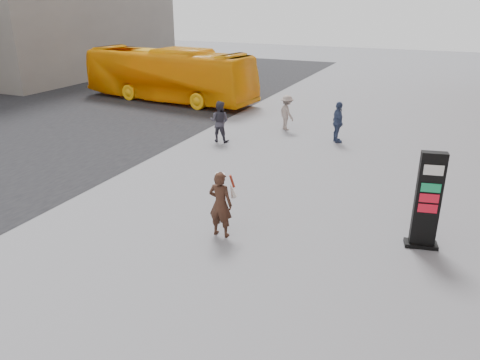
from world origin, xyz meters
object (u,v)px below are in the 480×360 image
at_px(info_pylon, 428,201).
at_px(woman, 221,203).
at_px(bus, 168,75).
at_px(pedestrian_b, 287,113).
at_px(pedestrian_c, 338,122).
at_px(pedestrian_a, 219,121).

distance_m(info_pylon, woman, 5.00).
bearing_deg(bus, pedestrian_b, -105.11).
bearing_deg(woman, pedestrian_b, -79.65).
relative_size(bus, pedestrian_c, 6.32).
bearing_deg(pedestrian_a, pedestrian_c, -161.28).
bearing_deg(pedestrian_b, pedestrian_a, 99.74).
xyz_separation_m(bus, pedestrian_c, (11.06, -4.46, -0.66)).
height_order(info_pylon, pedestrian_a, info_pylon).
height_order(info_pylon, woman, info_pylon).
relative_size(info_pylon, pedestrian_a, 1.41).
height_order(woman, pedestrian_c, woman).
bearing_deg(woman, bus, -52.95).
bearing_deg(info_pylon, pedestrian_a, 132.94).
xyz_separation_m(pedestrian_a, pedestrian_c, (4.58, 1.90, -0.00)).
xyz_separation_m(woman, pedestrian_b, (-1.79, 10.51, -0.09)).
bearing_deg(info_pylon, woman, -174.37).
height_order(pedestrian_b, pedestrian_c, pedestrian_c).
distance_m(woman, pedestrian_b, 10.66).
height_order(info_pylon, bus, bus).
xyz_separation_m(bus, pedestrian_b, (8.46, -3.40, -0.72)).
xyz_separation_m(info_pylon, bus, (-15.01, 12.43, 0.31)).
xyz_separation_m(woman, pedestrian_a, (-3.78, 7.56, -0.03)).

